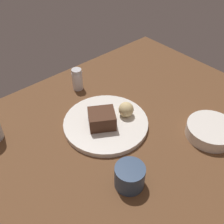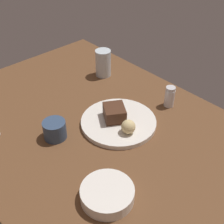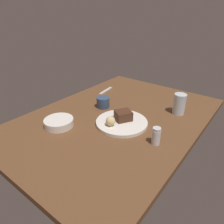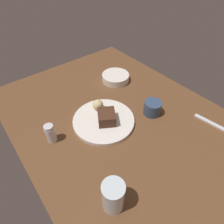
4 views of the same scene
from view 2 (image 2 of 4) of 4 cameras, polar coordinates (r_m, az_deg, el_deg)
The scene contains 8 objects.
dining_table at distance 109.11cm, azimuth -3.16°, elevation -3.21°, with size 120.00×84.00×3.00cm, color brown.
dessert_plate at distance 108.39cm, azimuth 1.22°, elevation -1.87°, with size 26.56×26.56×1.64cm, color white.
chocolate_cake_slice at distance 107.19cm, azimuth 0.45°, elevation -0.16°, with size 7.12×7.94×4.85cm, color #472819.
bread_roll at distance 101.57cm, azimuth 3.05°, elevation -2.74°, with size 4.80×4.80×4.80cm, color #DBC184.
salt_shaker at distance 117.30cm, azimuth 10.65°, elevation 2.82°, with size 3.77×3.77×8.19cm.
water_glass at distance 133.91cm, azimuth -1.65°, elevation 9.08°, with size 6.68×6.68×11.64cm, color silver.
side_bowl at distance 85.40cm, azimuth -0.88°, elevation -14.96°, with size 14.72×14.72×3.78cm, color white.
coffee_cup at distance 103.38cm, azimuth -10.59°, elevation -3.25°, with size 7.67×7.67×6.32cm, color #334766.
Camera 2 is at (-64.89, 51.32, 72.65)cm, focal length 49.26 mm.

